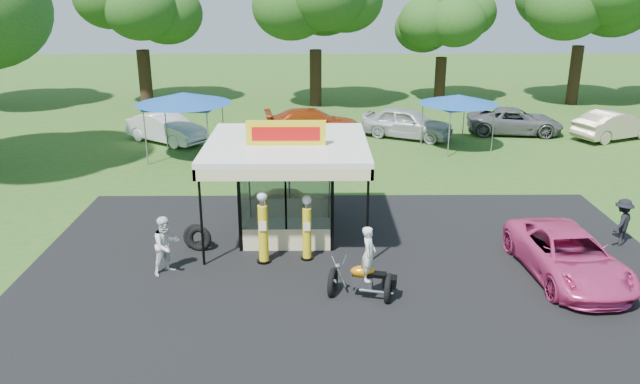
{
  "coord_description": "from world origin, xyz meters",
  "views": [
    {
      "loc": [
        -1.08,
        -15.36,
        8.58
      ],
      "look_at": [
        -0.89,
        4.0,
        1.91
      ],
      "focal_mm": 35.0,
      "sensor_mm": 36.0,
      "label": 1
    }
  ],
  "objects_px": {
    "gas_station_kiosk": "(288,186)",
    "pink_sedan": "(568,255)",
    "motorcycle": "(366,270)",
    "spectator_west": "(166,245)",
    "tent_west": "(184,99)",
    "tent_east": "(459,100)",
    "bg_car_d": "(515,121)",
    "bg_car_e": "(614,125)",
    "gas_pump_left": "(263,229)",
    "bg_car_c": "(407,123)",
    "kiosk_car": "(290,200)",
    "bg_car_a": "(166,128)",
    "bg_car_b": "(313,123)",
    "gas_pump_right": "(307,229)",
    "spectator_east_a": "(622,223)"
  },
  "relations": [
    {
      "from": "tent_west",
      "to": "tent_east",
      "type": "relative_size",
      "value": 1.14
    },
    {
      "from": "spectator_west",
      "to": "bg_car_b",
      "type": "bearing_deg",
      "value": 28.8
    },
    {
      "from": "gas_pump_left",
      "to": "spectator_west",
      "type": "bearing_deg",
      "value": -166.68
    },
    {
      "from": "gas_station_kiosk",
      "to": "tent_east",
      "type": "distance_m",
      "value": 14.4
    },
    {
      "from": "kiosk_car",
      "to": "tent_west",
      "type": "xyz_separation_m",
      "value": [
        -5.48,
        7.88,
        2.48
      ]
    },
    {
      "from": "kiosk_car",
      "to": "bg_car_d",
      "type": "bearing_deg",
      "value": -44.71
    },
    {
      "from": "gas_pump_right",
      "to": "tent_west",
      "type": "xyz_separation_m",
      "value": [
        -6.17,
        12.22,
        1.91
      ]
    },
    {
      "from": "motorcycle",
      "to": "kiosk_car",
      "type": "relative_size",
      "value": 0.8
    },
    {
      "from": "bg_car_e",
      "to": "tent_east",
      "type": "xyz_separation_m",
      "value": [
        -9.24,
        -1.87,
        1.78
      ]
    },
    {
      "from": "bg_car_b",
      "to": "tent_east",
      "type": "relative_size",
      "value": 1.33
    },
    {
      "from": "motorcycle",
      "to": "kiosk_car",
      "type": "height_order",
      "value": "motorcycle"
    },
    {
      "from": "motorcycle",
      "to": "pink_sedan",
      "type": "distance_m",
      "value": 6.3
    },
    {
      "from": "gas_pump_right",
      "to": "bg_car_c",
      "type": "relative_size",
      "value": 0.43
    },
    {
      "from": "spectator_east_a",
      "to": "bg_car_e",
      "type": "relative_size",
      "value": 0.34
    },
    {
      "from": "gas_pump_left",
      "to": "gas_pump_right",
      "type": "height_order",
      "value": "gas_pump_left"
    },
    {
      "from": "gas_station_kiosk",
      "to": "pink_sedan",
      "type": "distance_m",
      "value": 9.24
    },
    {
      "from": "gas_station_kiosk",
      "to": "spectator_west",
      "type": "distance_m",
      "value": 4.77
    },
    {
      "from": "bg_car_d",
      "to": "spectator_east_a",
      "type": "bearing_deg",
      "value": -177.86
    },
    {
      "from": "tent_east",
      "to": "gas_pump_right",
      "type": "bearing_deg",
      "value": -119.3
    },
    {
      "from": "bg_car_d",
      "to": "tent_west",
      "type": "bearing_deg",
      "value": 111.52
    },
    {
      "from": "motorcycle",
      "to": "spectator_west",
      "type": "relative_size",
      "value": 1.22
    },
    {
      "from": "kiosk_car",
      "to": "spectator_west",
      "type": "xyz_separation_m",
      "value": [
        -3.57,
        -5.25,
        0.44
      ]
    },
    {
      "from": "gas_pump_right",
      "to": "spectator_west",
      "type": "distance_m",
      "value": 4.35
    },
    {
      "from": "gas_pump_left",
      "to": "bg_car_d",
      "type": "bearing_deg",
      "value": 52.53
    },
    {
      "from": "bg_car_d",
      "to": "bg_car_e",
      "type": "distance_m",
      "value": 5.33
    },
    {
      "from": "gas_pump_right",
      "to": "pink_sedan",
      "type": "relative_size",
      "value": 0.43
    },
    {
      "from": "gas_station_kiosk",
      "to": "tent_east",
      "type": "height_order",
      "value": "gas_station_kiosk"
    },
    {
      "from": "spectator_west",
      "to": "spectator_east_a",
      "type": "xyz_separation_m",
      "value": [
        14.78,
        1.94,
        -0.09
      ]
    },
    {
      "from": "motorcycle",
      "to": "bg_car_d",
      "type": "relative_size",
      "value": 0.42
    },
    {
      "from": "gas_pump_left",
      "to": "bg_car_b",
      "type": "relative_size",
      "value": 0.44
    },
    {
      "from": "kiosk_car",
      "to": "bg_car_b",
      "type": "relative_size",
      "value": 0.52
    },
    {
      "from": "bg_car_d",
      "to": "bg_car_b",
      "type": "bearing_deg",
      "value": 99.44
    },
    {
      "from": "bg_car_e",
      "to": "pink_sedan",
      "type": "bearing_deg",
      "value": 127.11
    },
    {
      "from": "gas_station_kiosk",
      "to": "pink_sedan",
      "type": "height_order",
      "value": "gas_station_kiosk"
    },
    {
      "from": "bg_car_c",
      "to": "bg_car_a",
      "type": "bearing_deg",
      "value": 120.69
    },
    {
      "from": "spectator_east_a",
      "to": "tent_west",
      "type": "relative_size",
      "value": 0.35
    },
    {
      "from": "pink_sedan",
      "to": "tent_west",
      "type": "distance_m",
      "value": 19.58
    },
    {
      "from": "gas_pump_right",
      "to": "bg_car_d",
      "type": "height_order",
      "value": "gas_pump_right"
    },
    {
      "from": "kiosk_car",
      "to": "motorcycle",
      "type": "bearing_deg",
      "value": -161.17
    },
    {
      "from": "bg_car_d",
      "to": "tent_east",
      "type": "relative_size",
      "value": 1.31
    },
    {
      "from": "kiosk_car",
      "to": "bg_car_d",
      "type": "height_order",
      "value": "bg_car_d"
    },
    {
      "from": "gas_pump_left",
      "to": "bg_car_d",
      "type": "distance_m",
      "value": 21.66
    },
    {
      "from": "bg_car_e",
      "to": "tent_west",
      "type": "height_order",
      "value": "tent_west"
    },
    {
      "from": "bg_car_c",
      "to": "bg_car_e",
      "type": "relative_size",
      "value": 1.04
    },
    {
      "from": "spectator_west",
      "to": "bg_car_c",
      "type": "xyz_separation_m",
      "value": [
        9.72,
        16.97,
        -0.05
      ]
    },
    {
      "from": "bg_car_d",
      "to": "tent_west",
      "type": "xyz_separation_m",
      "value": [
        -17.98,
        -4.74,
        2.21
      ]
    },
    {
      "from": "kiosk_car",
      "to": "bg_car_d",
      "type": "distance_m",
      "value": 17.76
    },
    {
      "from": "bg_car_d",
      "to": "bg_car_e",
      "type": "xyz_separation_m",
      "value": [
        5.17,
        -1.3,
        0.06
      ]
    },
    {
      "from": "gas_pump_left",
      "to": "bg_car_c",
      "type": "distance_m",
      "value": 17.67
    },
    {
      "from": "gas_pump_right",
      "to": "kiosk_car",
      "type": "height_order",
      "value": "gas_pump_right"
    }
  ]
}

